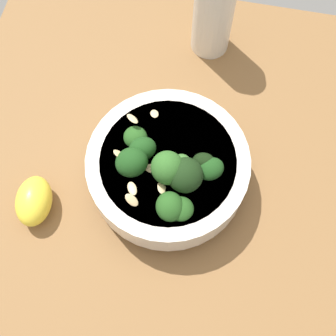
# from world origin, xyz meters

# --- Properties ---
(ground_plane) EXTENTS (0.58, 0.58, 0.04)m
(ground_plane) POSITION_xyz_m (0.00, 0.00, -0.02)
(ground_plane) COLOR brown
(bowl_of_broccoli) EXTENTS (0.20, 0.20, 0.10)m
(bowl_of_broccoli) POSITION_xyz_m (0.02, -0.03, 0.04)
(bowl_of_broccoli) COLOR silver
(bowl_of_broccoli) RESTS_ON ground_plane
(lemon_wedge) EXTENTS (0.05, 0.07, 0.04)m
(lemon_wedge) POSITION_xyz_m (-0.14, -0.10, 0.02)
(lemon_wedge) COLOR yellow
(lemon_wedge) RESTS_ON ground_plane
(bottle_tall) EXTENTS (0.06, 0.06, 0.17)m
(bottle_tall) POSITION_xyz_m (0.04, 0.20, 0.08)
(bottle_tall) COLOR beige
(bottle_tall) RESTS_ON ground_plane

